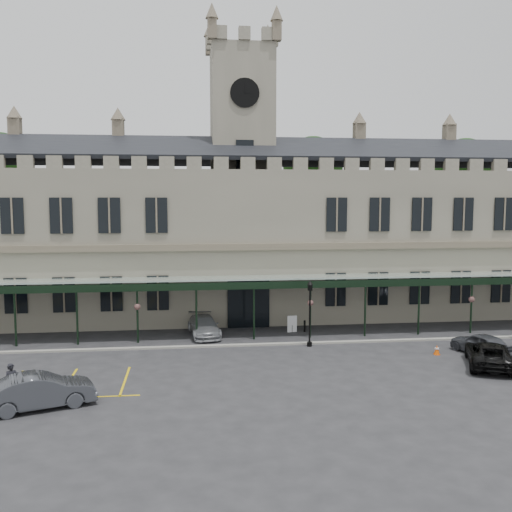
{
  "coord_description": "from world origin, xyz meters",
  "views": [
    {
      "loc": [
        -4.47,
        -31.67,
        9.91
      ],
      "look_at": [
        0.0,
        6.0,
        6.0
      ],
      "focal_mm": 40.0,
      "sensor_mm": 36.0,
      "label": 1
    }
  ],
  "objects": [
    {
      "name": "ground",
      "position": [
        0.0,
        0.0,
        0.0
      ],
      "size": [
        140.0,
        140.0,
        0.0
      ],
      "primitive_type": "plane",
      "color": "#262628"
    },
    {
      "name": "station_building",
      "position": [
        0.0,
        15.91,
        6.47
      ],
      "size": [
        60.0,
        10.36,
        17.3
      ],
      "color": "slate",
      "rests_on": "ground"
    },
    {
      "name": "clock_tower",
      "position": [
        0.0,
        16.0,
        13.11
      ],
      "size": [
        5.6,
        5.6,
        24.8
      ],
      "color": "slate",
      "rests_on": "ground"
    },
    {
      "name": "canopy",
      "position": [
        0.0,
        7.46,
        2.4
      ],
      "size": [
        50.0,
        4.1,
        4.3
      ],
      "color": "#8C9E93",
      "rests_on": "ground"
    },
    {
      "name": "kerb",
      "position": [
        0.0,
        5.5,
        0.06
      ],
      "size": [
        60.0,
        0.4,
        0.12
      ],
      "primitive_type": "cube",
      "color": "gray",
      "rests_on": "ground"
    },
    {
      "name": "parking_markings",
      "position": [
        -14.0,
        -1.5,
        0.0
      ],
      "size": [
        16.0,
        6.0,
        0.01
      ],
      "primitive_type": null,
      "color": "gold",
      "rests_on": "ground"
    },
    {
      "name": "tree_behind_left",
      "position": [
        -22.0,
        25.0,
        12.81
      ],
      "size": [
        6.0,
        6.0,
        16.0
      ],
      "color": "#332314",
      "rests_on": "ground"
    },
    {
      "name": "tree_behind_mid",
      "position": [
        8.0,
        25.0,
        12.81
      ],
      "size": [
        6.0,
        6.0,
        16.0
      ],
      "color": "#332314",
      "rests_on": "ground"
    },
    {
      "name": "tree_behind_right",
      "position": [
        24.0,
        25.0,
        12.81
      ],
      "size": [
        6.0,
        6.0,
        16.0
      ],
      "color": "#332314",
      "rests_on": "ground"
    },
    {
      "name": "lamp_post_mid",
      "position": [
        3.47,
        4.9,
        2.64
      ],
      "size": [
        0.42,
        0.42,
        4.45
      ],
      "color": "black",
      "rests_on": "ground"
    },
    {
      "name": "traffic_cone",
      "position": [
        11.05,
        1.95,
        0.3
      ],
      "size": [
        0.39,
        0.39,
        0.62
      ],
      "rotation": [
        0.0,
        0.0,
        0.38
      ],
      "color": "#E95107",
      "rests_on": "ground"
    },
    {
      "name": "sign_board",
      "position": [
        3.05,
        9.03,
        0.6
      ],
      "size": [
        0.72,
        0.13,
        1.23
      ],
      "rotation": [
        0.0,
        0.0,
        0.11
      ],
      "color": "black",
      "rests_on": "ground"
    },
    {
      "name": "bollard_left",
      "position": [
        -3.36,
        9.42,
        0.48
      ],
      "size": [
        0.17,
        0.17,
        0.97
      ],
      "primitive_type": "cylinder",
      "color": "black",
      "rests_on": "ground"
    },
    {
      "name": "bollard_right",
      "position": [
        3.98,
        9.01,
        0.42
      ],
      "size": [
        0.15,
        0.15,
        0.85
      ],
      "primitive_type": "cylinder",
      "color": "black",
      "rests_on": "ground"
    },
    {
      "name": "car_left_b",
      "position": [
        -11.5,
        -4.62,
        0.82
      ],
      "size": [
        5.3,
        3.38,
        1.65
      ],
      "primitive_type": "imported",
      "rotation": [
        0.0,
        0.0,
        1.93
      ],
      "color": "#3B3D43",
      "rests_on": "ground"
    },
    {
      "name": "car_taxi",
      "position": [
        -3.46,
        8.68,
        0.7
      ],
      "size": [
        2.5,
        5.04,
        1.41
      ],
      "primitive_type": "imported",
      "rotation": [
        0.0,
        0.0,
        0.11
      ],
      "color": "#96989D",
      "rests_on": "ground"
    },
    {
      "name": "car_van",
      "position": [
        13.0,
        -0.84,
        0.73
      ],
      "size": [
        4.25,
        5.78,
        1.46
      ],
      "primitive_type": "imported",
      "rotation": [
        0.0,
        0.0,
        2.75
      ],
      "color": "black",
      "rests_on": "ground"
    },
    {
      "name": "car_right_a",
      "position": [
        13.8,
        1.58,
        0.71
      ],
      "size": [
        2.86,
        4.48,
        1.42
      ],
      "primitive_type": "imported",
      "rotation": [
        0.0,
        0.0,
        3.45
      ],
      "color": "#3B3D43",
      "rests_on": "ground"
    },
    {
      "name": "person_a",
      "position": [
        -13.2,
        -3.23,
        0.9
      ],
      "size": [
        0.77,
        0.65,
        1.8
      ],
      "primitive_type": "imported",
      "rotation": [
        0.0,
        0.0,
        0.39
      ],
      "color": "black",
      "rests_on": "ground"
    }
  ]
}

